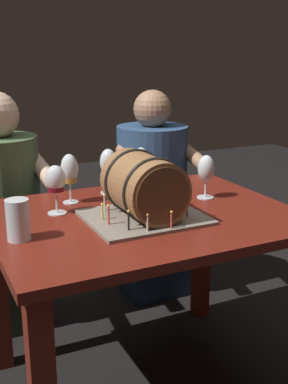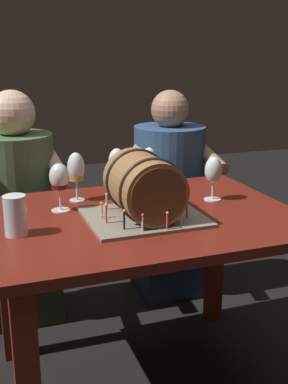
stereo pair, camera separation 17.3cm
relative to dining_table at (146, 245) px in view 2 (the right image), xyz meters
name	(u,v)px [view 2 (the right image)]	position (x,y,z in m)	size (l,w,h in m)	color
ground_plane	(145,381)	(0.00, 0.00, -0.61)	(8.00, 8.00, 0.00)	black
dining_table	(146,245)	(0.00, 0.00, 0.00)	(1.11, 0.85, 0.73)	maroon
barrel_cake	(144,189)	(-0.02, -0.05, 0.24)	(0.41, 0.35, 0.24)	gray
wine_glass_red	(59,179)	(-0.29, 0.14, 0.25)	(0.07, 0.07, 0.18)	white
wine_glass_rose	(149,164)	(0.10, 0.24, 0.25)	(0.07, 0.07, 0.20)	white
wine_glass_white	(117,164)	(-0.02, 0.31, 0.25)	(0.07, 0.07, 0.19)	white
wine_glass_amber	(76,169)	(-0.20, 0.25, 0.25)	(0.07, 0.07, 0.20)	white
wine_glass_empty	(213,171)	(0.31, 0.07, 0.24)	(0.07, 0.07, 0.18)	white
beer_pint	(16,217)	(-0.47, -0.06, 0.18)	(0.08, 0.08, 0.13)	white
person_seated_left	(19,215)	(-0.39, 0.72, -0.07)	(0.42, 0.50, 1.14)	#2A3A24
person_seated_right	(169,200)	(0.39, 0.72, -0.07)	(0.41, 0.48, 1.12)	#1B2D46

